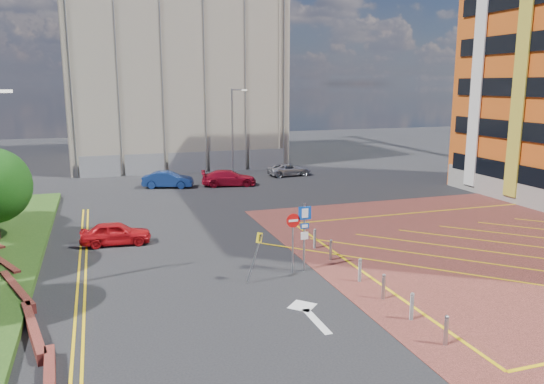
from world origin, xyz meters
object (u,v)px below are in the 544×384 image
warning_sign (256,251)px  car_silver_back (289,170)px  car_red_back (229,178)px  sign_cluster (300,231)px  car_blue_back (168,180)px  car_red_left (116,233)px  lamp_back (233,128)px

warning_sign → car_silver_back: bearing=66.9°
car_red_back → car_silver_back: car_red_back is taller
sign_cluster → car_blue_back: size_ratio=0.78×
warning_sign → car_red_left: 9.50m
car_red_left → car_blue_back: 15.81m
sign_cluster → car_silver_back: bearing=70.9°
lamp_back → warning_sign: bearing=-102.3°
sign_cluster → car_red_left: (-7.79, 7.03, -1.33)m
sign_cluster → car_blue_back: (-3.06, 22.12, -1.28)m
sign_cluster → car_red_back: bearing=84.9°
car_red_left → car_blue_back: bearing=-12.7°
car_red_left → lamp_back: bearing=-25.3°
lamp_back → car_blue_back: (-6.85, -4.90, -3.68)m
car_blue_back → car_silver_back: (11.51, 2.30, -0.11)m
sign_cluster → car_red_left: 10.57m
lamp_back → car_red_left: size_ratio=2.20×
sign_cluster → car_red_back: size_ratio=0.70×
car_blue_back → lamp_back: bearing=-37.4°
warning_sign → car_blue_back: (-0.79, 22.78, -0.75)m
warning_sign → car_silver_back: warning_sign is taller
car_red_left → car_blue_back: size_ratio=0.89×
lamp_back → car_blue_back: 9.19m
car_red_back → car_silver_back: 7.21m
car_red_left → sign_cluster: bearing=-127.4°
car_blue_back → car_red_back: 5.04m
sign_cluster → car_silver_back: (8.45, 24.42, -1.39)m
lamp_back → car_silver_back: lamp_back is taller
lamp_back → sign_cluster: (-3.78, -27.02, -2.41)m
sign_cluster → warning_sign: size_ratio=1.43×
car_red_back → car_blue_back: bearing=91.8°
lamp_back → warning_sign: (-6.05, -27.67, -2.93)m
warning_sign → car_blue_back: 22.80m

